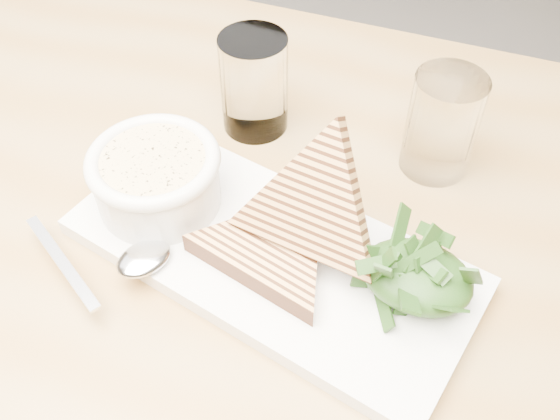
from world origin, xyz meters
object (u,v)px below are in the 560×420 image
at_px(table_top, 167,255).
at_px(platter, 271,255).
at_px(soup_bowl, 158,183).
at_px(glass_near, 254,84).
at_px(glass_far, 442,124).

height_order(table_top, platter, platter).
relative_size(platter, soup_bowl, 3.18).
xyz_separation_m(soup_bowl, glass_near, (0.02, 0.16, 0.01)).
distance_m(platter, soup_bowl, 0.13).
height_order(table_top, soup_bowl, soup_bowl).
xyz_separation_m(glass_near, glass_far, (0.20, 0.02, -0.00)).
relative_size(platter, glass_near, 3.37).
bearing_deg(platter, table_top, -167.77).
bearing_deg(glass_near, glass_far, 5.60).
xyz_separation_m(table_top, soup_bowl, (-0.02, 0.03, 0.06)).
height_order(platter, glass_far, glass_far).
bearing_deg(soup_bowl, glass_near, 81.34).
bearing_deg(table_top, soup_bowl, 122.55).
distance_m(table_top, platter, 0.11).
bearing_deg(glass_near, soup_bowl, -98.66).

